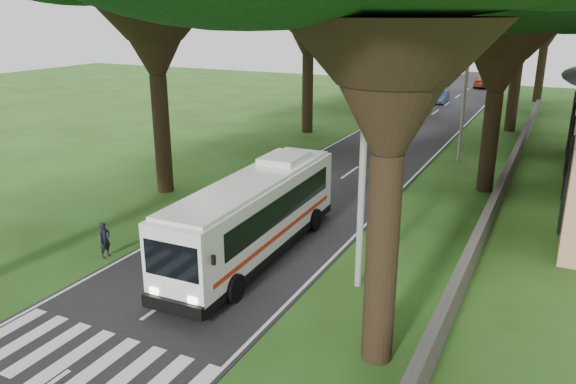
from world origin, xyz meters
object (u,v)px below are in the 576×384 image
(pole_near, at_px, (362,176))
(distant_car_c, at_px, (483,82))
(distant_car_b, at_px, (441,97))
(coach_bus, at_px, (255,214))
(pole_mid, at_px, (464,98))
(distant_car_a, at_px, (413,107))
(pedestrian, at_px, (105,240))
(pole_far, at_px, (501,70))

(pole_near, distance_m, distant_car_c, 59.80)
(pole_near, bearing_deg, distant_car_b, 98.13)
(pole_near, distance_m, coach_bus, 5.32)
(pole_mid, bearing_deg, distant_car_a, 114.16)
(coach_bus, height_order, distant_car_b, coach_bus)
(pole_mid, distance_m, pedestrian, 24.65)
(distant_car_c, xyz_separation_m, pedestrian, (-6.01, -61.79, -0.00))
(distant_car_c, bearing_deg, distant_car_a, 83.13)
(distant_car_a, bearing_deg, pole_near, 90.41)
(coach_bus, distance_m, distant_car_c, 58.85)
(coach_bus, xyz_separation_m, distant_car_b, (-1.60, 43.40, -1.12))
(pole_mid, distance_m, distant_car_b, 25.18)
(pole_far, height_order, coach_bus, pole_far)
(pole_mid, bearing_deg, distant_car_b, 104.64)
(distant_car_c, bearing_deg, pole_mid, 96.69)
(pole_mid, bearing_deg, distant_car_c, 95.88)
(distant_car_a, height_order, distant_car_c, distant_car_c)
(distant_car_c, bearing_deg, distant_car_b, 82.60)
(distant_car_c, relative_size, pedestrian, 3.32)
(pole_near, relative_size, distant_car_a, 2.13)
(pole_near, height_order, pole_far, same)
(pole_far, height_order, pedestrian, pole_far)
(distant_car_c, bearing_deg, pedestrian, 85.26)
(distant_car_b, xyz_separation_m, distant_car_c, (2.23, 15.43, 0.09))
(distant_car_a, bearing_deg, distant_car_c, -108.60)
(coach_bus, relative_size, distant_car_a, 3.02)
(pole_far, distance_m, coach_bus, 39.63)
(pole_near, relative_size, pole_far, 1.00)
(pedestrian, bearing_deg, distant_car_a, -0.72)
(pedestrian, bearing_deg, pole_near, -74.01)
(pole_far, height_order, distant_car_c, pole_far)
(pole_near, xyz_separation_m, distant_car_b, (-6.30, 44.12, -3.51))
(distant_car_b, distance_m, pedestrian, 46.51)
(pole_mid, relative_size, distant_car_b, 2.06)
(pole_mid, distance_m, pole_far, 20.00)
(pedestrian, bearing_deg, distant_car_b, -1.14)
(distant_car_b, bearing_deg, distant_car_a, -99.13)
(pole_mid, relative_size, distant_car_c, 1.59)
(pole_mid, bearing_deg, pedestrian, -114.40)
(pole_near, distance_m, distant_car_b, 44.71)
(pole_far, distance_m, pedestrian, 43.55)
(coach_bus, xyz_separation_m, distant_car_a, (-2.53, 35.41, -1.12))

